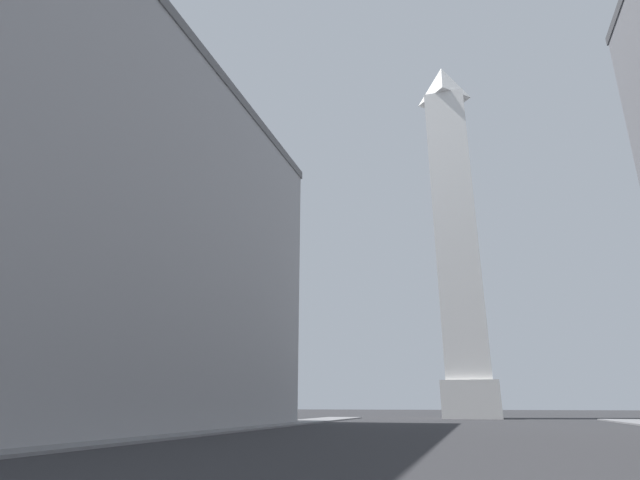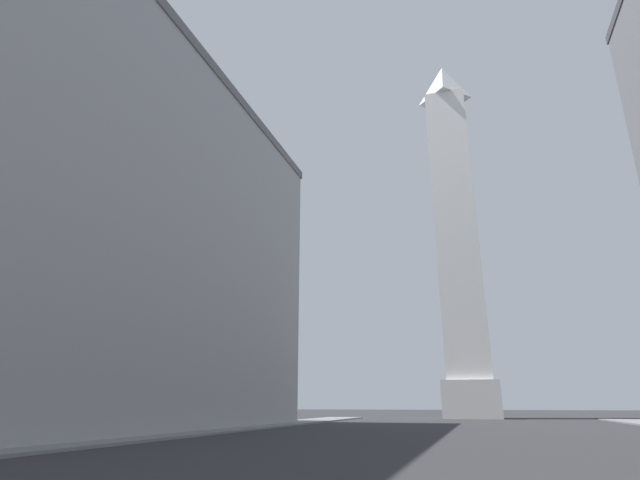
% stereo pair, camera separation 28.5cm
% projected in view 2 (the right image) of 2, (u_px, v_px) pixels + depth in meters
% --- Properties ---
extents(sidewalk_left, '(5.00, 92.67, 0.15)m').
position_uv_depth(sidewalk_left, '(156.00, 435.00, 30.73)').
color(sidewalk_left, slate).
rests_on(sidewalk_left, ground_plane).
extents(building_left, '(25.99, 50.00, 29.49)m').
position_uv_depth(building_left, '(36.00, 231.00, 38.78)').
color(building_left, '#9E9EA0').
rests_on(building_left, ground_plane).
extents(obelisk, '(7.93, 7.93, 58.95)m').
position_uv_depth(obelisk, '(456.00, 230.00, 79.25)').
color(obelisk, silver).
rests_on(obelisk, ground_plane).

